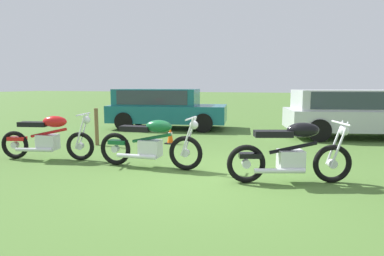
{
  "coord_description": "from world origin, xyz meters",
  "views": [
    {
      "loc": [
        1.5,
        -5.27,
        1.6
      ],
      "look_at": [
        -0.63,
        1.11,
        0.7
      ],
      "focal_mm": 30.59,
      "sensor_mm": 36.0,
      "label": 1
    }
  ],
  "objects_px": {
    "motorcycle_red": "(48,137)",
    "motorcycle_black": "(291,153)",
    "motorcycle_green": "(150,143)",
    "car_teal": "(163,106)",
    "car_silver": "(352,110)",
    "fence_post_wooden": "(97,127)",
    "traffic_cone": "(170,135)"
  },
  "relations": [
    {
      "from": "car_teal",
      "to": "traffic_cone",
      "type": "xyz_separation_m",
      "value": [
        1.44,
        -2.83,
        -0.61
      ]
    },
    {
      "from": "car_silver",
      "to": "traffic_cone",
      "type": "height_order",
      "value": "car_silver"
    },
    {
      "from": "motorcycle_red",
      "to": "motorcycle_black",
      "type": "relative_size",
      "value": 1.04
    },
    {
      "from": "motorcycle_green",
      "to": "car_silver",
      "type": "xyz_separation_m",
      "value": [
        4.17,
        5.2,
        0.36
      ]
    },
    {
      "from": "car_teal",
      "to": "motorcycle_black",
      "type": "bearing_deg",
      "value": -59.47
    },
    {
      "from": "motorcycle_red",
      "to": "fence_post_wooden",
      "type": "xyz_separation_m",
      "value": [
        -0.01,
        1.77,
        0.01
      ]
    },
    {
      "from": "motorcycle_red",
      "to": "motorcycle_green",
      "type": "xyz_separation_m",
      "value": [
        2.36,
        0.08,
        -0.0
      ]
    },
    {
      "from": "motorcycle_black",
      "to": "traffic_cone",
      "type": "distance_m",
      "value": 4.18
    },
    {
      "from": "motorcycle_red",
      "to": "motorcycle_black",
      "type": "bearing_deg",
      "value": -13.59
    },
    {
      "from": "motorcycle_green",
      "to": "motorcycle_black",
      "type": "bearing_deg",
      "value": -6.29
    },
    {
      "from": "car_teal",
      "to": "traffic_cone",
      "type": "relative_size",
      "value": 8.84
    },
    {
      "from": "motorcycle_green",
      "to": "motorcycle_red",
      "type": "bearing_deg",
      "value": 179.41
    },
    {
      "from": "motorcycle_green",
      "to": "motorcycle_black",
      "type": "xyz_separation_m",
      "value": [
        2.59,
        -0.17,
        0.02
      ]
    },
    {
      "from": "fence_post_wooden",
      "to": "motorcycle_red",
      "type": "bearing_deg",
      "value": -89.61
    },
    {
      "from": "car_teal",
      "to": "motorcycle_red",
      "type": "bearing_deg",
      "value": -102.93
    },
    {
      "from": "motorcycle_red",
      "to": "fence_post_wooden",
      "type": "height_order",
      "value": "motorcycle_red"
    },
    {
      "from": "traffic_cone",
      "to": "car_silver",
      "type": "bearing_deg",
      "value": 29.49
    },
    {
      "from": "motorcycle_green",
      "to": "fence_post_wooden",
      "type": "relative_size",
      "value": 2.16
    },
    {
      "from": "motorcycle_green",
      "to": "fence_post_wooden",
      "type": "height_order",
      "value": "motorcycle_green"
    },
    {
      "from": "motorcycle_black",
      "to": "traffic_cone",
      "type": "xyz_separation_m",
      "value": [
        -3.21,
        2.67,
        -0.27
      ]
    },
    {
      "from": "car_silver",
      "to": "traffic_cone",
      "type": "distance_m",
      "value": 5.53
    },
    {
      "from": "motorcycle_red",
      "to": "car_teal",
      "type": "xyz_separation_m",
      "value": [
        0.3,
        5.41,
        0.35
      ]
    },
    {
      "from": "fence_post_wooden",
      "to": "traffic_cone",
      "type": "bearing_deg",
      "value": 24.69
    },
    {
      "from": "motorcycle_green",
      "to": "car_teal",
      "type": "bearing_deg",
      "value": 108.58
    },
    {
      "from": "motorcycle_black",
      "to": "car_teal",
      "type": "relative_size",
      "value": 0.44
    },
    {
      "from": "motorcycle_red",
      "to": "motorcycle_black",
      "type": "distance_m",
      "value": 4.96
    },
    {
      "from": "car_teal",
      "to": "car_silver",
      "type": "distance_m",
      "value": 6.23
    },
    {
      "from": "motorcycle_red",
      "to": "fence_post_wooden",
      "type": "distance_m",
      "value": 1.77
    },
    {
      "from": "motorcycle_green",
      "to": "traffic_cone",
      "type": "distance_m",
      "value": 2.58
    },
    {
      "from": "fence_post_wooden",
      "to": "car_silver",
      "type": "bearing_deg",
      "value": 28.24
    },
    {
      "from": "motorcycle_green",
      "to": "car_teal",
      "type": "height_order",
      "value": "car_teal"
    },
    {
      "from": "motorcycle_black",
      "to": "car_teal",
      "type": "xyz_separation_m",
      "value": [
        -4.65,
        5.5,
        0.34
      ]
    }
  ]
}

